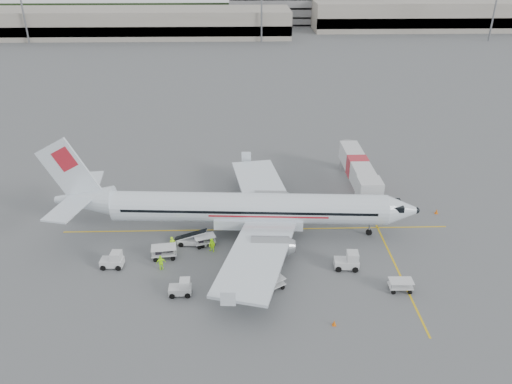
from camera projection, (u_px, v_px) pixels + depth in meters
ground at (256, 229)px, 57.25m from camera, size 360.00×360.00×0.00m
stripe_lead at (256, 229)px, 57.24m from camera, size 44.00×0.20×0.01m
stripe_cross at (397, 268)px, 50.45m from camera, size 0.20×20.00×0.01m
terminal_west at (129, 23)px, 170.19m from camera, size 110.00×22.00×9.00m
terminal_east at (433, 14)px, 186.07m from camera, size 90.00×26.00×10.00m
parking_garage at (308, 4)px, 197.43m from camera, size 62.00×24.00×14.00m
treeline at (245, 10)px, 212.00m from camera, size 300.00×3.00×6.00m
mast_west at (22, 7)px, 155.81m from camera, size 3.20×1.20×22.00m
mast_center at (262, 6)px, 157.67m from camera, size 3.20×1.20×22.00m
mast_east at (496, 6)px, 159.52m from camera, size 3.20×1.20×22.00m
aircraft at (249, 189)px, 54.09m from camera, size 41.72×33.62×11.00m
jet_bridge at (357, 173)px, 65.68m from camera, size 3.25×16.96×4.45m
belt_loader at (192, 235)px, 53.95m from camera, size 4.41×2.03×2.31m
tug_fore at (347, 260)px, 50.06m from camera, size 2.54×1.57×1.89m
tug_mid at (180, 287)px, 46.39m from camera, size 2.13×1.25×1.62m
tug_aft at (112, 260)px, 50.30m from camera, size 2.32×1.41×1.74m
cart_loaded_a at (205, 241)px, 54.02m from camera, size 2.54×1.95×1.17m
cart_loaded_b at (164, 252)px, 51.84m from camera, size 2.72×1.81×1.33m
cart_empty_a at (273, 284)px, 47.17m from camera, size 2.64×2.36×1.19m
cart_empty_b at (401, 285)px, 47.02m from camera, size 2.24×1.35×1.16m
cone_nose at (437, 211)px, 60.42m from camera, size 0.39×0.39×0.63m
cone_port at (228, 194)px, 64.71m from camera, size 0.35×0.35×0.57m
cone_stbd at (334, 323)px, 42.87m from camera, size 0.34×0.34×0.56m
crew_a at (172, 244)px, 52.79m from camera, size 0.72×0.54×1.78m
crew_b at (212, 245)px, 52.79m from camera, size 0.99×0.94×1.61m
crew_c at (240, 262)px, 50.04m from camera, size 0.85×1.19×1.67m
crew_d at (161, 263)px, 49.90m from camera, size 1.03×0.60×1.64m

